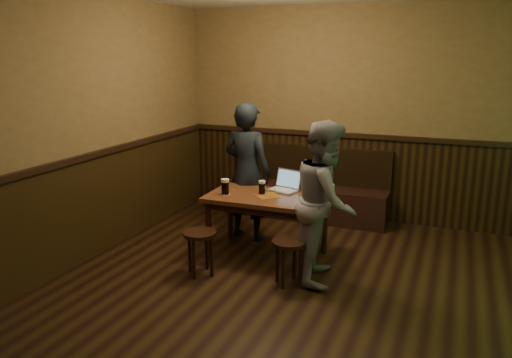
{
  "coord_description": "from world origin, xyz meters",
  "views": [
    {
      "loc": [
        1.15,
        -3.57,
        2.18
      ],
      "look_at": [
        -0.79,
        1.16,
        0.89
      ],
      "focal_mm": 35.0,
      "sensor_mm": 36.0,
      "label": 1
    }
  ],
  "objects_px": {
    "person_suit": "(247,172)",
    "person_grey": "(326,202)",
    "pub_table": "(267,204)",
    "laptop": "(286,185)",
    "pint_right": "(305,192)",
    "bench": "(306,195)",
    "stool_left": "(200,240)",
    "pint_mid": "(262,187)",
    "pint_left": "(225,187)",
    "stool_right": "(289,250)"
  },
  "relations": [
    {
      "from": "person_suit",
      "to": "person_grey",
      "type": "distance_m",
      "value": 1.37
    },
    {
      "from": "pub_table",
      "to": "laptop",
      "type": "xyz_separation_m",
      "value": [
        0.11,
        0.28,
        0.15
      ]
    },
    {
      "from": "person_suit",
      "to": "pub_table",
      "type": "bearing_deg",
      "value": 140.73
    },
    {
      "from": "pub_table",
      "to": "pint_right",
      "type": "xyz_separation_m",
      "value": [
        0.43,
        -0.0,
        0.18
      ]
    },
    {
      "from": "bench",
      "to": "stool_left",
      "type": "xyz_separation_m",
      "value": [
        -0.45,
        -2.19,
        0.05
      ]
    },
    {
      "from": "pint_mid",
      "to": "pub_table",
      "type": "bearing_deg",
      "value": -23.02
    },
    {
      "from": "stool_left",
      "to": "pint_left",
      "type": "bearing_deg",
      "value": 88.93
    },
    {
      "from": "person_grey",
      "to": "stool_left",
      "type": "bearing_deg",
      "value": 99.89
    },
    {
      "from": "pint_left",
      "to": "person_grey",
      "type": "bearing_deg",
      "value": -8.36
    },
    {
      "from": "pint_right",
      "to": "laptop",
      "type": "height_order",
      "value": "laptop"
    },
    {
      "from": "pint_right",
      "to": "person_grey",
      "type": "bearing_deg",
      "value": -45.25
    },
    {
      "from": "stool_right",
      "to": "pint_right",
      "type": "relative_size",
      "value": 2.57
    },
    {
      "from": "bench",
      "to": "pint_right",
      "type": "height_order",
      "value": "bench"
    },
    {
      "from": "bench",
      "to": "stool_right",
      "type": "distance_m",
      "value": 2.11
    },
    {
      "from": "pint_mid",
      "to": "person_suit",
      "type": "distance_m",
      "value": 0.54
    },
    {
      "from": "pint_left",
      "to": "bench",
      "type": "bearing_deg",
      "value": 74.73
    },
    {
      "from": "person_grey",
      "to": "stool_right",
      "type": "bearing_deg",
      "value": 125.45
    },
    {
      "from": "pub_table",
      "to": "stool_right",
      "type": "bearing_deg",
      "value": -53.61
    },
    {
      "from": "stool_right",
      "to": "person_suit",
      "type": "relative_size",
      "value": 0.27
    },
    {
      "from": "stool_right",
      "to": "person_suit",
      "type": "distance_m",
      "value": 1.42
    },
    {
      "from": "pint_left",
      "to": "laptop",
      "type": "height_order",
      "value": "laptop"
    },
    {
      "from": "bench",
      "to": "person_suit",
      "type": "height_order",
      "value": "person_suit"
    },
    {
      "from": "pint_right",
      "to": "stool_right",
      "type": "bearing_deg",
      "value": -88.1
    },
    {
      "from": "bench",
      "to": "person_suit",
      "type": "xyz_separation_m",
      "value": [
        -0.43,
        -1.04,
        0.51
      ]
    },
    {
      "from": "stool_left",
      "to": "pint_mid",
      "type": "relative_size",
      "value": 2.96
    },
    {
      "from": "bench",
      "to": "stool_right",
      "type": "xyz_separation_m",
      "value": [
        0.44,
        -2.06,
        0.04
      ]
    },
    {
      "from": "stool_right",
      "to": "pint_left",
      "type": "height_order",
      "value": "pint_left"
    },
    {
      "from": "pub_table",
      "to": "bench",
      "type": "bearing_deg",
      "value": 88.7
    },
    {
      "from": "bench",
      "to": "pint_mid",
      "type": "distance_m",
      "value": 1.52
    },
    {
      "from": "pub_table",
      "to": "stool_left",
      "type": "xyz_separation_m",
      "value": [
        -0.45,
        -0.7,
        -0.24
      ]
    },
    {
      "from": "laptop",
      "to": "person_suit",
      "type": "xyz_separation_m",
      "value": [
        -0.54,
        0.16,
        0.07
      ]
    },
    {
      "from": "pint_left",
      "to": "pint_mid",
      "type": "xyz_separation_m",
      "value": [
        0.36,
        0.17,
        -0.01
      ]
    },
    {
      "from": "bench",
      "to": "pint_mid",
      "type": "bearing_deg",
      "value": -93.04
    },
    {
      "from": "stool_right",
      "to": "laptop",
      "type": "relative_size",
      "value": 1.17
    },
    {
      "from": "stool_right",
      "to": "pint_mid",
      "type": "distance_m",
      "value": 0.9
    },
    {
      "from": "pint_right",
      "to": "pint_mid",
      "type": "bearing_deg",
      "value": 175.76
    },
    {
      "from": "bench",
      "to": "pint_right",
      "type": "distance_m",
      "value": 1.62
    },
    {
      "from": "person_grey",
      "to": "pint_mid",
      "type": "bearing_deg",
      "value": 58.21
    },
    {
      "from": "pub_table",
      "to": "person_grey",
      "type": "relative_size",
      "value": 0.83
    },
    {
      "from": "pub_table",
      "to": "pint_mid",
      "type": "height_order",
      "value": "pint_mid"
    },
    {
      "from": "person_suit",
      "to": "pint_mid",
      "type": "bearing_deg",
      "value": 137.28
    },
    {
      "from": "stool_left",
      "to": "stool_right",
      "type": "relative_size",
      "value": 1.02
    },
    {
      "from": "pub_table",
      "to": "pint_right",
      "type": "height_order",
      "value": "pint_right"
    },
    {
      "from": "stool_right",
      "to": "pint_left",
      "type": "relative_size",
      "value": 2.52
    },
    {
      "from": "bench",
      "to": "stool_right",
      "type": "relative_size",
      "value": 4.96
    },
    {
      "from": "bench",
      "to": "stool_right",
      "type": "height_order",
      "value": "bench"
    },
    {
      "from": "stool_right",
      "to": "laptop",
      "type": "bearing_deg",
      "value": 111.45
    },
    {
      "from": "pint_left",
      "to": "laptop",
      "type": "bearing_deg",
      "value": 37.2
    },
    {
      "from": "pint_mid",
      "to": "pint_right",
      "type": "relative_size",
      "value": 0.89
    },
    {
      "from": "stool_right",
      "to": "pint_right",
      "type": "xyz_separation_m",
      "value": [
        -0.02,
        0.57,
        0.42
      ]
    }
  ]
}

